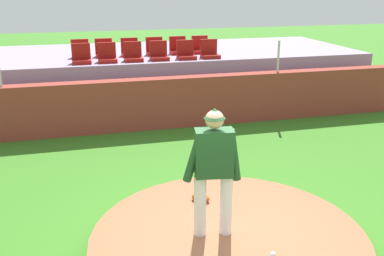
{
  "coord_description": "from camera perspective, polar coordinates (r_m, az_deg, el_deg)",
  "views": [
    {
      "loc": [
        -1.8,
        -4.91,
        3.56
      ],
      "look_at": [
        0.0,
        1.99,
        1.18
      ],
      "focal_mm": 40.82,
      "sensor_mm": 36.0,
      "label": 1
    }
  ],
  "objects": [
    {
      "name": "ground_plane",
      "position": [
        6.32,
        4.73,
        -15.83
      ],
      "size": [
        60.0,
        60.0,
        0.0
      ],
      "primitive_type": "plane",
      "color": "#36731F"
    },
    {
      "name": "pitchers_mound",
      "position": [
        6.25,
        4.77,
        -14.78
      ],
      "size": [
        3.8,
        3.8,
        0.28
      ],
      "primitive_type": "cylinder",
      "color": "#9A5E3F",
      "rests_on": "ground_plane"
    },
    {
      "name": "pitcher",
      "position": [
        5.71,
        2.87,
        -4.66
      ],
      "size": [
        0.78,
        0.33,
        1.79
      ],
      "rotation": [
        0.0,
        0.0,
        -0.16
      ],
      "color": "white",
      "rests_on": "pitchers_mound"
    },
    {
      "name": "baseball",
      "position": [
        5.79,
        10.52,
        -15.95
      ],
      "size": [
        0.07,
        0.07,
        0.07
      ],
      "primitive_type": "sphere",
      "color": "white",
      "rests_on": "pitchers_mound"
    },
    {
      "name": "fielding_glove",
      "position": [
        6.97,
        1.14,
        -9.09
      ],
      "size": [
        0.36,
        0.35,
        0.11
      ],
      "primitive_type": "ellipsoid",
      "rotation": [
        0.0,
        0.0,
        2.41
      ],
      "color": "#8B4113",
      "rests_on": "pitchers_mound"
    },
    {
      "name": "brick_barrier",
      "position": [
        11.12,
        -4.82,
        3.23
      ],
      "size": [
        13.96,
        0.4,
        1.29
      ],
      "primitive_type": "cube",
      "color": "maroon",
      "rests_on": "ground_plane"
    },
    {
      "name": "fence_post_right",
      "position": [
        11.91,
        11.22,
        9.17
      ],
      "size": [
        0.06,
        0.06,
        0.83
      ],
      "primitive_type": "cylinder",
      "color": "silver",
      "rests_on": "brick_barrier"
    },
    {
      "name": "bleacher_platform",
      "position": [
        13.77,
        -6.87,
        6.71
      ],
      "size": [
        13.3,
        4.43,
        1.56
      ],
      "primitive_type": "cube",
      "color": "#9381A0",
      "rests_on": "ground_plane"
    },
    {
      "name": "stadium_chair_0",
      "position": [
        11.82,
        -14.25,
        8.97
      ],
      "size": [
        0.48,
        0.44,
        0.5
      ],
      "rotation": [
        0.0,
        0.0,
        3.14
      ],
      "color": "maroon",
      "rests_on": "bleacher_platform"
    },
    {
      "name": "stadium_chair_1",
      "position": [
        11.86,
        -11.02,
        9.22
      ],
      "size": [
        0.48,
        0.44,
        0.5
      ],
      "rotation": [
        0.0,
        0.0,
        3.14
      ],
      "color": "maroon",
      "rests_on": "bleacher_platform"
    },
    {
      "name": "stadium_chair_2",
      "position": [
        11.92,
        -7.7,
        9.44
      ],
      "size": [
        0.48,
        0.44,
        0.5
      ],
      "rotation": [
        0.0,
        0.0,
        3.14
      ],
      "color": "maroon",
      "rests_on": "bleacher_platform"
    },
    {
      "name": "stadium_chair_3",
      "position": [
        12.03,
        -4.34,
        9.63
      ],
      "size": [
        0.48,
        0.44,
        0.5
      ],
      "rotation": [
        0.0,
        0.0,
        3.14
      ],
      "color": "maroon",
      "rests_on": "bleacher_platform"
    },
    {
      "name": "stadium_chair_4",
      "position": [
        12.15,
        -0.81,
        9.77
      ],
      "size": [
        0.48,
        0.44,
        0.5
      ],
      "rotation": [
        0.0,
        0.0,
        3.14
      ],
      "color": "maroon",
      "rests_on": "bleacher_platform"
    },
    {
      "name": "stadium_chair_5",
      "position": [
        12.34,
        2.31,
        9.89
      ],
      "size": [
        0.48,
        0.44,
        0.5
      ],
      "rotation": [
        0.0,
        0.0,
        3.14
      ],
      "color": "maroon",
      "rests_on": "bleacher_platform"
    },
    {
      "name": "stadium_chair_6",
      "position": [
        12.7,
        -14.37,
        9.58
      ],
      "size": [
        0.48,
        0.44,
        0.5
      ],
      "rotation": [
        0.0,
        0.0,
        3.14
      ],
      "color": "maroon",
      "rests_on": "bleacher_platform"
    },
    {
      "name": "stadium_chair_7",
      "position": [
        12.74,
        -11.4,
        9.82
      ],
      "size": [
        0.48,
        0.44,
        0.5
      ],
      "rotation": [
        0.0,
        0.0,
        3.14
      ],
      "color": "maroon",
      "rests_on": "bleacher_platform"
    },
    {
      "name": "stadium_chair_8",
      "position": [
        12.77,
        -8.11,
        10.01
      ],
      "size": [
        0.48,
        0.44,
        0.5
      ],
      "rotation": [
        0.0,
        0.0,
        3.14
      ],
      "color": "maroon",
      "rests_on": "bleacher_platform"
    },
    {
      "name": "stadium_chair_9",
      "position": [
        12.87,
        -4.88,
        10.19
      ],
      "size": [
        0.48,
        0.44,
        0.5
      ],
      "rotation": [
        0.0,
        0.0,
        3.14
      ],
      "color": "maroon",
      "rests_on": "bleacher_platform"
    },
    {
      "name": "stadium_chair_10",
      "position": [
        13.03,
        -1.82,
        10.35
      ],
      "size": [
        0.48,
        0.44,
        0.5
      ],
      "rotation": [
        0.0,
        0.0,
        3.14
      ],
      "color": "maroon",
      "rests_on": "bleacher_platform"
    },
    {
      "name": "stadium_chair_11",
      "position": [
        13.19,
        1.11,
        10.45
      ],
      "size": [
        0.48,
        0.44,
        0.5
      ],
      "rotation": [
        0.0,
        0.0,
        3.14
      ],
      "color": "maroon",
      "rests_on": "bleacher_platform"
    }
  ]
}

